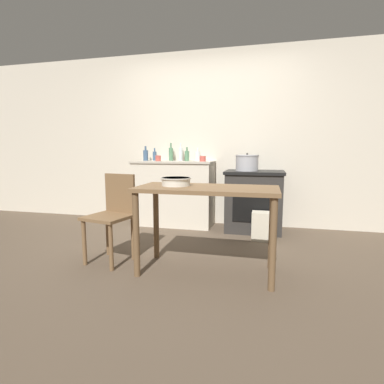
{
  "coord_description": "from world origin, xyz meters",
  "views": [
    {
      "loc": [
        0.84,
        -2.89,
        1.1
      ],
      "look_at": [
        0.0,
        0.49,
        0.62
      ],
      "focal_mm": 28.0,
      "sensor_mm": 36.0,
      "label": 1
    }
  ],
  "objects": [
    {
      "name": "bottle_center_right",
      "position": [
        -0.56,
        1.42,
        1.05
      ],
      "size": [
        0.06,
        0.06,
        0.27
      ],
      "color": "#517F5B",
      "rests_on": "counter_cabinet"
    },
    {
      "name": "bottle_center_left",
      "position": [
        -0.16,
        1.47,
        1.03
      ],
      "size": [
        0.07,
        0.07,
        0.19
      ],
      "color": "silver",
      "rests_on": "counter_cabinet"
    },
    {
      "name": "bottle_left",
      "position": [
        -0.41,
        1.43,
        1.06
      ],
      "size": [
        0.06,
        0.06,
        0.27
      ],
      "color": "silver",
      "rests_on": "counter_cabinet"
    },
    {
      "name": "mixing_bowl_large",
      "position": [
        0.05,
        -0.3,
        0.83
      ],
      "size": [
        0.28,
        0.28,
        0.07
      ],
      "color": "silver",
      "rests_on": "work_table"
    },
    {
      "name": "bottle_far_left",
      "position": [
        -0.29,
        1.34,
        1.03
      ],
      "size": [
        0.07,
        0.07,
        0.2
      ],
      "color": "#517F5B",
      "rests_on": "counter_cabinet"
    },
    {
      "name": "wall_back",
      "position": [
        0.0,
        1.58,
        1.27
      ],
      "size": [
        8.0,
        0.07,
        2.55
      ],
      "color": "beige",
      "rests_on": "ground_plane"
    },
    {
      "name": "chair",
      "position": [
        -0.63,
        -0.25,
        0.48
      ],
      "size": [
        0.47,
        0.47,
        0.87
      ],
      "rotation": [
        0.0,
        0.0,
        -0.21
      ],
      "color": "brown",
      "rests_on": "ground_plane"
    },
    {
      "name": "stove",
      "position": [
        0.69,
        1.26,
        0.42
      ],
      "size": [
        0.78,
        0.62,
        0.83
      ],
      "color": "#2D2B28",
      "rests_on": "ground_plane"
    },
    {
      "name": "bottle_center",
      "position": [
        -0.82,
        1.44,
        1.03
      ],
      "size": [
        0.06,
        0.06,
        0.19
      ],
      "color": "#3D5675",
      "rests_on": "counter_cabinet"
    },
    {
      "name": "counter_cabinet",
      "position": [
        -0.48,
        1.31,
        0.48
      ],
      "size": [
        1.18,
        0.52,
        0.95
      ],
      "color": "beige",
      "rests_on": "ground_plane"
    },
    {
      "name": "cup_mid_right",
      "position": [
        -0.69,
        1.22,
        0.99
      ],
      "size": [
        0.08,
        0.08,
        0.08
      ],
      "primitive_type": "cylinder",
      "color": "#B74C42",
      "rests_on": "counter_cabinet"
    },
    {
      "name": "bottle_mid_left",
      "position": [
        -0.94,
        1.36,
        1.04
      ],
      "size": [
        0.08,
        0.08,
        0.22
      ],
      "color": "#3D5675",
      "rests_on": "counter_cabinet"
    },
    {
      "name": "flour_sack",
      "position": [
        0.83,
        0.81,
        0.18
      ],
      "size": [
        0.27,
        0.19,
        0.35
      ],
      "primitive_type": "cube",
      "color": "beige",
      "rests_on": "ground_plane"
    },
    {
      "name": "cup_right",
      "position": [
        -0.03,
        1.24,
        0.99
      ],
      "size": [
        0.09,
        0.09,
        0.08
      ],
      "primitive_type": "cylinder",
      "color": "#B74C42",
      "rests_on": "counter_cabinet"
    },
    {
      "name": "work_table",
      "position": [
        0.34,
        -0.32,
        0.66
      ],
      "size": [
        1.24,
        0.58,
        0.78
      ],
      "color": "brown",
      "rests_on": "ground_plane"
    },
    {
      "name": "stock_pot",
      "position": [
        0.58,
        1.22,
        0.94
      ],
      "size": [
        0.31,
        0.31,
        0.24
      ],
      "color": "#A8A8AD",
      "rests_on": "stove"
    },
    {
      "name": "ground_plane",
      "position": [
        0.0,
        0.0,
        0.0
      ],
      "size": [
        14.0,
        14.0,
        0.0
      ],
      "primitive_type": "plane",
      "color": "brown"
    }
  ]
}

